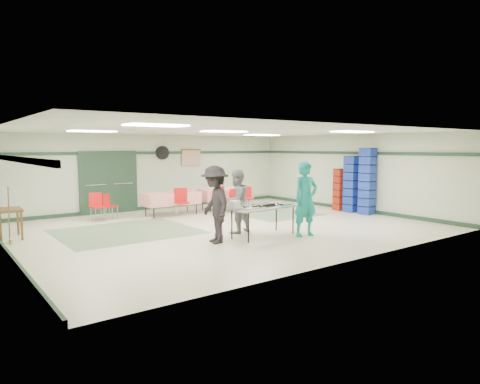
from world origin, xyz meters
TOP-DOWN VIEW (x-y plane):
  - floor at (0.00, 0.00)m, footprint 11.00×11.00m
  - ceiling at (0.00, 0.00)m, footprint 11.00×11.00m
  - wall_back at (0.00, 4.50)m, footprint 11.00×0.00m
  - wall_front at (0.00, -4.50)m, footprint 11.00×0.00m
  - wall_left at (-5.50, 0.00)m, footprint 0.00×9.00m
  - wall_right at (5.50, 0.00)m, footprint 0.00×9.00m
  - trim_back at (0.00, 4.47)m, footprint 11.00×0.06m
  - baseboard_back at (0.00, 4.47)m, footprint 11.00×0.06m
  - trim_left at (-5.47, 0.00)m, footprint 0.06×9.00m
  - baseboard_left at (-5.47, 0.00)m, footprint 0.06×9.00m
  - trim_right at (5.47, 0.00)m, footprint 0.06×9.00m
  - baseboard_right at (5.47, 0.00)m, footprint 0.06×9.00m
  - green_patch_a at (-2.50, 1.00)m, footprint 3.50×3.00m
  - green_patch_b at (2.80, 1.50)m, footprint 2.50×3.50m
  - double_door_left at (-2.20, 4.44)m, footprint 0.90×0.06m
  - double_door_right at (-1.25, 4.44)m, footprint 0.90×0.06m
  - door_frame at (-1.73, 4.42)m, footprint 2.00×0.03m
  - wall_fan at (0.30, 4.44)m, footprint 0.50×0.10m
  - scroll_banner at (1.50, 4.44)m, footprint 0.80×0.02m
  - serving_table at (0.07, -1.64)m, footprint 1.91×0.93m
  - sheet_tray_right at (0.65, -1.72)m, footprint 0.57×0.45m
  - sheet_tray_mid at (0.02, -1.58)m, footprint 0.65×0.52m
  - sheet_tray_left at (-0.41, -1.71)m, footprint 0.68×0.54m
  - baking_pan at (0.07, -1.65)m, footprint 0.54×0.37m
  - foam_box_stack at (-0.75, -1.54)m, footprint 0.24×0.22m
  - volunteer_teal at (0.96, -2.24)m, footprint 0.75×0.55m
  - volunteer_grey at (-0.23, -0.89)m, footprint 0.93×0.79m
  - volunteer_dark at (-1.31, -1.54)m, footprint 0.93×1.30m
  - dining_table_a at (1.98, 2.80)m, footprint 1.93×1.00m
  - dining_table_b at (-0.22, 2.80)m, footprint 1.87×0.83m
  - chair_a at (1.98, 2.22)m, footprint 0.49×0.49m
  - chair_b at (1.42, 2.24)m, footprint 0.48×0.48m
  - chair_c at (2.49, 2.23)m, footprint 0.52×0.52m
  - chair_d at (-0.16, 2.24)m, footprint 0.56×0.56m
  - chair_loose_a at (-2.17, 3.26)m, footprint 0.52×0.52m
  - chair_loose_b at (-2.59, 3.09)m, footprint 0.45×0.45m
  - crate_stack_blue_a at (5.15, -0.31)m, footprint 0.44×0.44m
  - crate_stack_red at (5.15, 0.20)m, footprint 0.44×0.44m
  - crate_stack_blue_b at (5.15, -0.95)m, footprint 0.47×0.47m
  - printer_table at (-5.15, 1.87)m, footprint 0.60×0.90m
  - office_printer at (-5.15, 2.81)m, footprint 0.52×0.46m
  - broom at (-5.23, 1.28)m, footprint 0.06×0.22m

SIDE VIEW (x-z plane):
  - floor at x=0.00m, z-range 0.00..0.00m
  - green_patch_a at x=-2.50m, z-range 0.00..0.01m
  - green_patch_b at x=2.80m, z-range 0.00..0.01m
  - baseboard_back at x=0.00m, z-range 0.00..0.12m
  - baseboard_left at x=-5.47m, z-range 0.00..0.12m
  - baseboard_right at x=5.47m, z-range 0.00..0.12m
  - chair_loose_a at x=-2.17m, z-range 0.09..0.88m
  - chair_a at x=1.98m, z-range 0.09..0.89m
  - chair_c at x=2.49m, z-range 0.09..0.94m
  - chair_loose_b at x=-2.59m, z-range 0.10..0.97m
  - chair_b at x=1.42m, z-range 0.10..1.01m
  - dining_table_a at x=1.98m, z-range 0.19..0.95m
  - dining_table_b at x=-0.22m, z-range 0.19..0.95m
  - chair_d at x=-0.16m, z-range 0.11..1.05m
  - printer_table at x=-5.15m, z-range 0.27..1.01m
  - broom at x=-5.23m, z-range 0.03..1.35m
  - serving_table at x=0.07m, z-range 0.34..1.10m
  - crate_stack_red at x=5.15m, z-range 0.00..1.48m
  - sheet_tray_right at x=0.65m, z-range 0.76..0.78m
  - sheet_tray_mid at x=0.02m, z-range 0.76..0.78m
  - sheet_tray_left at x=-0.41m, z-range 0.76..0.78m
  - baking_pan at x=0.07m, z-range 0.76..0.84m
  - volunteer_grey at x=-0.23m, z-range 0.00..1.68m
  - foam_box_stack at x=-0.75m, z-range 0.76..0.96m
  - volunteer_dark at x=-1.31m, z-range 0.00..1.83m
  - office_printer at x=-5.15m, z-range 0.75..1.14m
  - volunteer_teal at x=0.96m, z-range 0.00..1.89m
  - crate_stack_blue_a at x=5.15m, z-range 0.00..1.95m
  - double_door_left at x=-2.20m, z-range 0.00..2.10m
  - double_door_right at x=-1.25m, z-range 0.00..2.10m
  - door_frame at x=-1.73m, z-range -0.02..2.12m
  - crate_stack_blue_b at x=5.15m, z-range 0.00..2.23m
  - wall_back at x=0.00m, z-range -4.15..6.85m
  - wall_front at x=0.00m, z-range -4.15..6.85m
  - wall_left at x=-5.50m, z-range -3.15..5.85m
  - wall_right at x=5.50m, z-range -3.15..5.85m
  - scroll_banner at x=1.50m, z-range 1.55..2.15m
  - trim_back at x=0.00m, z-range 2.00..2.10m
  - trim_left at x=-5.47m, z-range 2.00..2.10m
  - trim_right at x=5.47m, z-range 2.00..2.10m
  - wall_fan at x=0.30m, z-range 1.80..2.30m
  - ceiling at x=0.00m, z-range 2.70..2.70m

